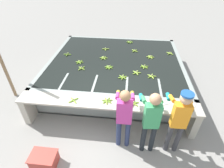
{
  "coord_description": "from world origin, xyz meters",
  "views": [
    {
      "loc": [
        0.46,
        -2.83,
        3.65
      ],
      "look_at": [
        0.0,
        1.3,
        0.57
      ],
      "focal_mm": 28.0,
      "sensor_mm": 36.0,
      "label": 1
    }
  ],
  "objects_px": {
    "knife_0": "(194,108)",
    "banana_bunch_ledge_0": "(73,100)",
    "banana_bunch_floating_7": "(80,62)",
    "knife_1": "(161,105)",
    "banana_bunch_floating_5": "(170,53)",
    "banana_bunch_floating_10": "(137,73)",
    "banana_bunch_floating_4": "(150,57)",
    "banana_bunch_floating_6": "(135,51)",
    "worker_0": "(124,115)",
    "banana_bunch_floating_3": "(104,58)",
    "worker_2": "(179,118)",
    "banana_bunch_floating_1": "(106,49)",
    "banana_bunch_ledge_2": "(133,103)",
    "banana_bunch_floating_0": "(109,67)",
    "banana_bunch_floating_2": "(82,68)",
    "banana_bunch_floating_13": "(67,54)",
    "banana_bunch_floating_11": "(152,76)",
    "crate": "(44,160)",
    "banana_bunch_floating_9": "(123,77)",
    "banana_bunch_floating_8": "(144,67)",
    "banana_bunch_ledge_1": "(107,101)",
    "banana_bunch_floating_12": "(130,42)",
    "worker_1": "(151,119)"
  },
  "relations": [
    {
      "from": "banana_bunch_floating_7",
      "to": "banana_bunch_floating_12",
      "type": "height_order",
      "value": "same"
    },
    {
      "from": "worker_2",
      "to": "knife_0",
      "type": "relative_size",
      "value": 5.14
    },
    {
      "from": "banana_bunch_floating_4",
      "to": "banana_bunch_floating_8",
      "type": "bearing_deg",
      "value": -108.84
    },
    {
      "from": "banana_bunch_floating_2",
      "to": "banana_bunch_floating_11",
      "type": "xyz_separation_m",
      "value": [
        2.13,
        -0.21,
        -0.0
      ]
    },
    {
      "from": "banana_bunch_floating_4",
      "to": "banana_bunch_floating_6",
      "type": "xyz_separation_m",
      "value": [
        -0.54,
        0.43,
        0.0
      ]
    },
    {
      "from": "worker_1",
      "to": "banana_bunch_floating_9",
      "type": "height_order",
      "value": "worker_1"
    },
    {
      "from": "banana_bunch_floating_0",
      "to": "crate",
      "type": "bearing_deg",
      "value": -110.33
    },
    {
      "from": "banana_bunch_ledge_2",
      "to": "knife_0",
      "type": "height_order",
      "value": "banana_bunch_ledge_2"
    },
    {
      "from": "worker_2",
      "to": "banana_bunch_floating_1",
      "type": "distance_m",
      "value": 3.94
    },
    {
      "from": "banana_bunch_floating_0",
      "to": "banana_bunch_floating_6",
      "type": "xyz_separation_m",
      "value": [
        0.79,
        1.26,
        0.0
      ]
    },
    {
      "from": "banana_bunch_floating_10",
      "to": "banana_bunch_ledge_0",
      "type": "xyz_separation_m",
      "value": [
        -1.51,
        -1.41,
        0.0
      ]
    },
    {
      "from": "banana_bunch_floating_3",
      "to": "banana_bunch_ledge_2",
      "type": "xyz_separation_m",
      "value": [
        1.04,
        -2.16,
        0.0
      ]
    },
    {
      "from": "worker_0",
      "to": "banana_bunch_floating_3",
      "type": "distance_m",
      "value": 2.81
    },
    {
      "from": "banana_bunch_ledge_1",
      "to": "banana_bunch_floating_5",
      "type": "bearing_deg",
      "value": 55.55
    },
    {
      "from": "banana_bunch_floating_5",
      "to": "banana_bunch_floating_10",
      "type": "xyz_separation_m",
      "value": [
        -1.18,
        -1.41,
        -0.0
      ]
    },
    {
      "from": "banana_bunch_floating_8",
      "to": "banana_bunch_ledge_1",
      "type": "relative_size",
      "value": 1.01
    },
    {
      "from": "banana_bunch_ledge_0",
      "to": "banana_bunch_floating_0",
      "type": "bearing_deg",
      "value": 67.96
    },
    {
      "from": "banana_bunch_floating_1",
      "to": "banana_bunch_floating_13",
      "type": "xyz_separation_m",
      "value": [
        -1.28,
        -0.59,
        0.0
      ]
    },
    {
      "from": "banana_bunch_floating_11",
      "to": "banana_bunch_floating_1",
      "type": "bearing_deg",
      "value": 133.57
    },
    {
      "from": "banana_bunch_floating_10",
      "to": "banana_bunch_floating_11",
      "type": "height_order",
      "value": "same"
    },
    {
      "from": "worker_2",
      "to": "banana_bunch_floating_2",
      "type": "relative_size",
      "value": 6.66
    },
    {
      "from": "banana_bunch_floating_11",
      "to": "banana_bunch_ledge_2",
      "type": "height_order",
      "value": "banana_bunch_ledge_2"
    },
    {
      "from": "knife_0",
      "to": "banana_bunch_ledge_0",
      "type": "bearing_deg",
      "value": -179.15
    },
    {
      "from": "banana_bunch_floating_12",
      "to": "banana_bunch_floating_13",
      "type": "relative_size",
      "value": 1.0
    },
    {
      "from": "banana_bunch_floating_2",
      "to": "banana_bunch_floating_13",
      "type": "height_order",
      "value": "same"
    },
    {
      "from": "banana_bunch_floating_4",
      "to": "banana_bunch_floating_13",
      "type": "xyz_separation_m",
      "value": [
        -2.9,
        -0.12,
        0.0
      ]
    },
    {
      "from": "banana_bunch_floating_6",
      "to": "banana_bunch_floating_8",
      "type": "height_order",
      "value": "same"
    },
    {
      "from": "banana_bunch_floating_5",
      "to": "knife_1",
      "type": "distance_m",
      "value": 2.82
    },
    {
      "from": "worker_2",
      "to": "banana_bunch_floating_9",
      "type": "xyz_separation_m",
      "value": [
        -1.22,
        1.6,
        -0.19
      ]
    },
    {
      "from": "worker_2",
      "to": "banana_bunch_floating_6",
      "type": "xyz_separation_m",
      "value": [
        -0.89,
        3.37,
        -0.19
      ]
    },
    {
      "from": "banana_bunch_floating_0",
      "to": "banana_bunch_ledge_0",
      "type": "distance_m",
      "value": 1.76
    },
    {
      "from": "banana_bunch_floating_1",
      "to": "banana_bunch_floating_0",
      "type": "bearing_deg",
      "value": -77.25
    },
    {
      "from": "banana_bunch_floating_8",
      "to": "worker_1",
      "type": "bearing_deg",
      "value": -89.23
    },
    {
      "from": "banana_bunch_floating_4",
      "to": "banana_bunch_floating_1",
      "type": "bearing_deg",
      "value": 163.96
    },
    {
      "from": "banana_bunch_floating_0",
      "to": "banana_bunch_floating_1",
      "type": "relative_size",
      "value": 1.0
    },
    {
      "from": "banana_bunch_floating_7",
      "to": "knife_1",
      "type": "bearing_deg",
      "value": -36.25
    },
    {
      "from": "banana_bunch_floating_4",
      "to": "knife_1",
      "type": "xyz_separation_m",
      "value": [
        0.09,
        -2.39,
        -0.01
      ]
    },
    {
      "from": "banana_bunch_floating_1",
      "to": "banana_bunch_floating_8",
      "type": "xyz_separation_m",
      "value": [
        1.39,
        -1.14,
        -0.0
      ]
    },
    {
      "from": "banana_bunch_floating_0",
      "to": "banana_bunch_floating_7",
      "type": "distance_m",
      "value": 1.02
    },
    {
      "from": "worker_2",
      "to": "knife_0",
      "type": "xyz_separation_m",
      "value": [
        0.47,
        0.52,
        -0.2
      ]
    },
    {
      "from": "knife_0",
      "to": "knife_1",
      "type": "xyz_separation_m",
      "value": [
        -0.73,
        0.02,
        0.0
      ]
    },
    {
      "from": "worker_2",
      "to": "banana_bunch_floating_1",
      "type": "height_order",
      "value": "worker_2"
    },
    {
      "from": "banana_bunch_ledge_2",
      "to": "banana_bunch_floating_7",
      "type": "bearing_deg",
      "value": 134.87
    },
    {
      "from": "banana_bunch_floating_1",
      "to": "banana_bunch_floating_3",
      "type": "height_order",
      "value": "same"
    },
    {
      "from": "banana_bunch_floating_13",
      "to": "banana_bunch_ledge_1",
      "type": "distance_m",
      "value": 2.84
    },
    {
      "from": "banana_bunch_floating_12",
      "to": "banana_bunch_floating_10",
      "type": "bearing_deg",
      "value": -83.24
    },
    {
      "from": "banana_bunch_floating_5",
      "to": "banana_bunch_ledge_0",
      "type": "relative_size",
      "value": 1.06
    },
    {
      "from": "banana_bunch_floating_2",
      "to": "banana_bunch_floating_7",
      "type": "relative_size",
      "value": 0.9
    },
    {
      "from": "banana_bunch_floating_3",
      "to": "banana_bunch_floating_4",
      "type": "xyz_separation_m",
      "value": [
        1.59,
        0.24,
        0.0
      ]
    },
    {
      "from": "crate",
      "to": "worker_0",
      "type": "bearing_deg",
      "value": 23.79
    }
  ]
}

